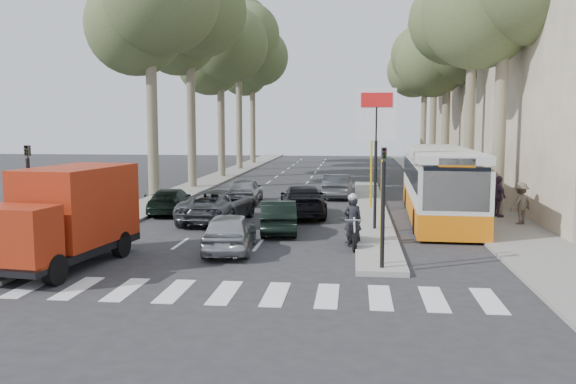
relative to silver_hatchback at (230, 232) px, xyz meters
name	(u,v)px	position (x,y,z in m)	size (l,w,h in m)	color
ground	(276,259)	(1.68, -0.90, -0.67)	(120.00, 120.00, 0.00)	#28282B
sidewalk_right	(442,183)	(10.28, 24.10, -0.61)	(3.20, 70.00, 0.12)	gray
median_left	(221,177)	(-6.32, 27.10, -0.61)	(2.40, 64.00, 0.12)	gray
traffic_island	(371,209)	(4.93, 10.10, -0.59)	(1.50, 26.00, 0.16)	gray
building_far	(514,77)	(17.18, 33.10, 7.33)	(11.00, 20.00, 16.00)	#B7A88E
billboard	(376,138)	(4.93, 4.10, 3.04)	(1.50, 12.10, 5.60)	yellow
traffic_light_island	(383,187)	(4.93, -2.40, 1.82)	(0.16, 0.41, 3.60)	black
traffic_light_left	(29,181)	(-5.92, -1.90, 1.82)	(0.16, 0.41, 3.60)	black
tree_l_a	(153,2)	(-6.20, 11.22, 9.72)	(7.40, 7.20, 14.10)	#6B604C
tree_l_b	(192,15)	(-6.30, 19.22, 10.40)	(7.40, 7.20, 14.88)	#6B604C
tree_l_c	(222,47)	(-6.10, 27.22, 9.37)	(7.40, 7.20, 13.71)	#6B604C
tree_l_d	(240,38)	(-6.20, 35.22, 11.09)	(7.40, 7.20, 15.66)	#6B604C
tree_l_e	(254,59)	(-6.30, 43.22, 10.06)	(7.40, 7.20, 14.49)	#6B604C
tree_r_c	(450,46)	(10.70, 25.22, 9.03)	(7.40, 7.20, 13.32)	#6B604C
tree_r_d	(437,41)	(10.80, 33.22, 10.40)	(7.40, 7.20, 14.88)	#6B604C
tree_r_e	(426,59)	(10.90, 41.22, 9.72)	(7.40, 7.20, 14.10)	#6B604C
silver_hatchback	(230,232)	(0.00, 0.00, 0.00)	(1.58, 3.92, 1.34)	#ADB0B5
dark_hatchback	(278,216)	(1.18, 3.67, -0.03)	(1.35, 3.87, 1.27)	black
queue_car_a	(218,205)	(-1.74, 5.97, 0.05)	(2.37, 5.14, 1.43)	#494C51
queue_car_b	(303,201)	(1.77, 7.92, 0.05)	(2.02, 4.96, 1.44)	black
queue_car_c	(245,190)	(-1.67, 12.10, 0.02)	(1.63, 4.06, 1.38)	#919498
queue_car_d	(338,186)	(3.17, 15.03, 0.01)	(1.44, 4.13, 1.36)	#515459
queue_car_e	(172,201)	(-4.47, 8.10, -0.07)	(1.68, 4.14, 1.20)	black
red_truck	(67,215)	(-4.39, -2.55, 0.89)	(2.76, 5.75, 2.95)	black
city_bus	(439,182)	(7.88, 7.86, 0.99)	(3.06, 12.06, 3.15)	orange
motorcycle	(352,222)	(4.06, 1.37, 0.19)	(0.83, 2.22, 1.89)	black
pedestrian_near	(498,196)	(10.47, 7.91, 0.37)	(1.07, 0.52, 1.83)	#3C2E45
pedestrian_far	(521,203)	(10.94, 6.07, 0.31)	(1.11, 0.49, 1.72)	brown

